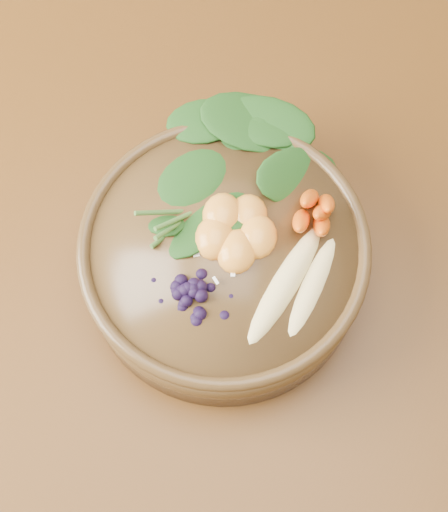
{
  "coord_description": "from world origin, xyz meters",
  "views": [
    {
      "loc": [
        -0.04,
        -0.37,
        1.5
      ],
      "look_at": [
        -0.09,
        -0.08,
        0.8
      ],
      "focal_mm": 50.0,
      "sensor_mm": 36.0,
      "label": 1
    }
  ],
  "objects_px": {
    "stoneware_bowl": "(224,260)",
    "banana_halves": "(300,280)",
    "mandarin_cluster": "(236,225)",
    "dining_table": "(301,252)",
    "kale_heap": "(219,167)",
    "carrot_cluster": "(315,193)",
    "blueberry_pile": "(191,287)"
  },
  "relations": [
    {
      "from": "stoneware_bowl",
      "to": "kale_heap",
      "type": "bearing_deg",
      "value": 102.3
    },
    {
      "from": "stoneware_bowl",
      "to": "kale_heap",
      "type": "relative_size",
      "value": 1.53
    },
    {
      "from": "kale_heap",
      "to": "mandarin_cluster",
      "type": "distance_m",
      "value": 0.07
    },
    {
      "from": "dining_table",
      "to": "mandarin_cluster",
      "type": "relative_size",
      "value": 16.61
    },
    {
      "from": "carrot_cluster",
      "to": "mandarin_cluster",
      "type": "height_order",
      "value": "carrot_cluster"
    },
    {
      "from": "stoneware_bowl",
      "to": "carrot_cluster",
      "type": "relative_size",
      "value": 3.62
    },
    {
      "from": "dining_table",
      "to": "carrot_cluster",
      "type": "height_order",
      "value": "carrot_cluster"
    },
    {
      "from": "stoneware_bowl",
      "to": "banana_halves",
      "type": "xyz_separation_m",
      "value": [
        0.08,
        -0.03,
        0.06
      ]
    },
    {
      "from": "carrot_cluster",
      "to": "dining_table",
      "type": "bearing_deg",
      "value": 105.71
    },
    {
      "from": "kale_heap",
      "to": "dining_table",
      "type": "bearing_deg",
      "value": 1.76
    },
    {
      "from": "stoneware_bowl",
      "to": "banana_halves",
      "type": "bearing_deg",
      "value": -21.83
    },
    {
      "from": "carrot_cluster",
      "to": "banana_halves",
      "type": "distance_m",
      "value": 0.09
    },
    {
      "from": "kale_heap",
      "to": "blueberry_pile",
      "type": "height_order",
      "value": "kale_heap"
    },
    {
      "from": "kale_heap",
      "to": "carrot_cluster",
      "type": "distance_m",
      "value": 0.1
    },
    {
      "from": "stoneware_bowl",
      "to": "kale_heap",
      "type": "height_order",
      "value": "kale_heap"
    },
    {
      "from": "stoneware_bowl",
      "to": "banana_halves",
      "type": "height_order",
      "value": "banana_halves"
    },
    {
      "from": "mandarin_cluster",
      "to": "stoneware_bowl",
      "type": "bearing_deg",
      "value": -120.91
    },
    {
      "from": "banana_halves",
      "to": "mandarin_cluster",
      "type": "xyz_separation_m",
      "value": [
        -0.07,
        0.05,
        0.0
      ]
    },
    {
      "from": "kale_heap",
      "to": "banana_halves",
      "type": "distance_m",
      "value": 0.15
    },
    {
      "from": "kale_heap",
      "to": "banana_halves",
      "type": "height_order",
      "value": "kale_heap"
    },
    {
      "from": "stoneware_bowl",
      "to": "blueberry_pile",
      "type": "height_order",
      "value": "blueberry_pile"
    },
    {
      "from": "stoneware_bowl",
      "to": "mandarin_cluster",
      "type": "relative_size",
      "value": 3.15
    },
    {
      "from": "blueberry_pile",
      "to": "stoneware_bowl",
      "type": "bearing_deg",
      "value": 68.29
    },
    {
      "from": "dining_table",
      "to": "stoneware_bowl",
      "type": "bearing_deg",
      "value": -137.71
    },
    {
      "from": "mandarin_cluster",
      "to": "blueberry_pile",
      "type": "bearing_deg",
      "value": -113.83
    },
    {
      "from": "banana_halves",
      "to": "stoneware_bowl",
      "type": "bearing_deg",
      "value": -177.26
    },
    {
      "from": "kale_heap",
      "to": "blueberry_pile",
      "type": "relative_size",
      "value": 1.42
    },
    {
      "from": "dining_table",
      "to": "banana_halves",
      "type": "bearing_deg",
      "value": -93.37
    },
    {
      "from": "stoneware_bowl",
      "to": "banana_halves",
      "type": "distance_m",
      "value": 0.1
    },
    {
      "from": "dining_table",
      "to": "stoneware_bowl",
      "type": "height_order",
      "value": "stoneware_bowl"
    },
    {
      "from": "kale_heap",
      "to": "carrot_cluster",
      "type": "relative_size",
      "value": 2.38
    },
    {
      "from": "blueberry_pile",
      "to": "carrot_cluster",
      "type": "bearing_deg",
      "value": 45.88
    }
  ]
}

